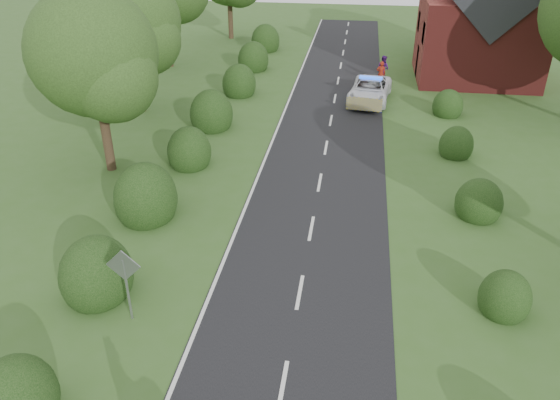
% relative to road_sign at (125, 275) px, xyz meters
% --- Properties ---
extents(ground, '(120.00, 120.00, 0.00)m').
position_rel_road_sign_xyz_m(ground, '(5.00, -2.00, -1.65)').
color(ground, '#385D23').
extents(road, '(6.00, 70.00, 0.02)m').
position_rel_road_sign_xyz_m(road, '(5.00, 13.00, -1.64)').
color(road, black).
rests_on(road, ground).
extents(road_markings, '(4.96, 70.00, 0.01)m').
position_rel_road_sign_xyz_m(road_markings, '(3.40, 10.93, -1.63)').
color(road_markings, white).
rests_on(road_markings, road).
extents(hedgerow_left, '(2.75, 50.41, 3.00)m').
position_rel_road_sign_xyz_m(hedgerow_left, '(-1.51, 9.69, -0.91)').
color(hedgerow_left, black).
rests_on(hedgerow_left, ground).
extents(hedgerow_right, '(2.10, 45.78, 2.10)m').
position_rel_road_sign_xyz_m(hedgerow_right, '(11.60, 9.21, -1.10)').
color(hedgerow_right, black).
rests_on(hedgerow_right, ground).
extents(tree_left_a, '(5.74, 5.60, 8.38)m').
position_rel_road_sign_xyz_m(tree_left_a, '(-4.75, 9.86, 3.69)').
color(tree_left_a, '#332316').
rests_on(tree_left_a, ground).
extents(tree_left_b, '(5.74, 5.60, 8.07)m').
position_rel_road_sign_xyz_m(tree_left_b, '(-6.25, 17.86, 3.39)').
color(tree_left_b, '#332316').
rests_on(tree_left_b, ground).
extents(road_sign, '(1.06, 0.08, 2.53)m').
position_rel_road_sign_xyz_m(road_sign, '(0.00, 0.00, 0.00)').
color(road_sign, gray).
rests_on(road_sign, ground).
extents(house, '(8.00, 7.40, 9.17)m').
position_rel_road_sign_xyz_m(house, '(14.49, 28.00, 2.13)').
color(house, maroon).
rests_on(house, ground).
extents(police_van, '(3.00, 5.46, 1.58)m').
position_rel_road_sign_xyz_m(police_van, '(7.19, 21.90, -0.93)').
color(police_van, silver).
rests_on(police_van, ground).
extents(pedestrian_red, '(0.65, 0.45, 1.72)m').
position_rel_road_sign_xyz_m(pedestrian_red, '(7.92, 25.21, -0.80)').
color(pedestrian_red, maroon).
rests_on(pedestrian_red, ground).
extents(pedestrian_purple, '(1.11, 1.10, 1.80)m').
position_rel_road_sign_xyz_m(pedestrian_purple, '(8.09, 26.43, -0.75)').
color(pedestrian_purple, '#461669').
rests_on(pedestrian_purple, ground).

